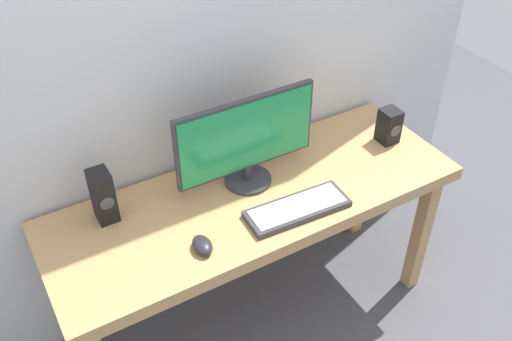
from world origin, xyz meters
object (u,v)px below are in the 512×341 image
Objects in this scene: monitor at (246,140)px; mouse at (202,245)px; keyboard_primary at (297,209)px; desk at (255,210)px; speaker_left at (103,196)px; speaker_right at (389,126)px.

monitor is 5.83× the size of mouse.
keyboard_primary is 4.06× the size of mouse.
speaker_left is (-0.56, 0.17, 0.20)m from desk.
keyboard_primary is 0.41m from mouse.
desk is at bearing 118.08° from keyboard_primary.
mouse is at bearing -152.20° from desk.
monitor reaches higher than keyboard_primary.
mouse is (-0.33, -0.26, -0.18)m from monitor.
desk is at bearing -16.83° from speaker_left.
speaker_right is 0.73× the size of speaker_left.
speaker_right reaches higher than keyboard_primary.
monitor is 3.76× the size of speaker_right.
desk is 2.83× the size of monitor.
speaker_right is (0.61, 0.19, 0.07)m from keyboard_primary.
monitor is at bearing 80.23° from desk.
desk is 0.72m from speaker_right.
monitor is 0.33m from keyboard_primary.
monitor is at bearing 41.45° from mouse.
monitor reaches higher than speaker_left.
keyboard_primary is at bearing -74.33° from monitor.
speaker_right is at bearing -6.39° from monitor.
speaker_right is 1.27m from speaker_left.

